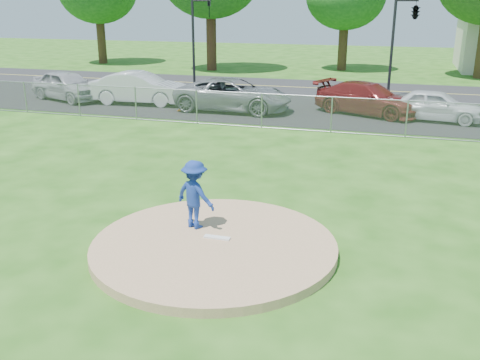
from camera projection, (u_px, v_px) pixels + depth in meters
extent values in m
plane|color=#1F5111|center=(298.00, 142.00, 20.91)|extent=(120.00, 120.00, 0.00)
cylinder|color=tan|center=(214.00, 246.00, 11.79)|extent=(5.40, 5.40, 0.20)
cube|color=white|center=(217.00, 238.00, 11.93)|extent=(0.60, 0.15, 0.04)
cube|color=gray|center=(308.00, 114.00, 22.49)|extent=(40.00, 0.06, 1.50)
cube|color=black|center=(322.00, 111.00, 26.82)|extent=(50.00, 8.00, 0.01)
cube|color=#232326|center=(340.00, 89.00, 33.63)|extent=(60.00, 7.00, 0.01)
cylinder|color=#3B2615|center=(101.00, 39.00, 47.10)|extent=(0.74, 0.74, 4.20)
cylinder|color=#3A2115|center=(211.00, 39.00, 42.20)|extent=(0.78, 0.78, 4.90)
cylinder|color=#3A2615|center=(343.00, 45.00, 42.38)|extent=(0.72, 0.72, 3.85)
cylinder|color=black|center=(193.00, 43.00, 33.36)|extent=(0.16, 0.16, 5.60)
cylinder|color=black|center=(201.00, 0.00, 32.41)|extent=(1.20, 0.12, 0.12)
imported|color=black|center=(209.00, 9.00, 32.44)|extent=(0.16, 0.20, 1.00)
cylinder|color=black|center=(392.00, 47.00, 30.12)|extent=(0.16, 0.16, 5.60)
cylinder|color=black|center=(407.00, 0.00, 29.16)|extent=(1.20, 0.12, 0.12)
imported|color=black|center=(416.00, 10.00, 29.19)|extent=(0.53, 2.48, 1.00)
imported|color=navy|center=(195.00, 194.00, 12.30)|extent=(1.19, 0.93, 1.62)
cone|color=orange|center=(182.00, 104.00, 26.79)|extent=(0.35, 0.35, 0.69)
imported|color=#A7A7AB|center=(67.00, 85.00, 29.61)|extent=(5.14, 3.56, 1.62)
imported|color=silver|center=(140.00, 88.00, 28.46)|extent=(5.24, 2.15, 1.69)
imported|color=slate|center=(233.00, 95.00, 26.66)|extent=(5.85, 2.78, 1.61)
imported|color=maroon|center=(368.00, 99.00, 25.84)|extent=(5.67, 3.98, 1.52)
imported|color=silver|center=(436.00, 105.00, 24.43)|extent=(4.38, 2.24, 1.43)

